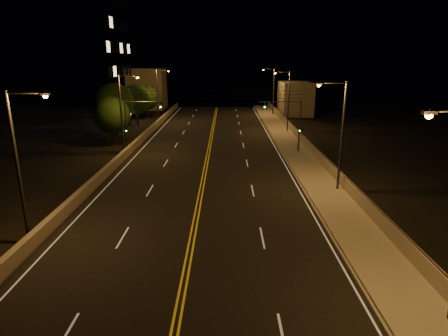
{
  "coord_description": "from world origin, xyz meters",
  "views": [
    {
      "loc": [
        2.14,
        -11.35,
        11.02
      ],
      "look_at": [
        2.0,
        18.0,
        2.5
      ],
      "focal_mm": 30.0,
      "sensor_mm": 36.0,
      "label": 1
    }
  ],
  "objects_px": {
    "streetlight_2": "(287,98)",
    "streetlight_3": "(272,89)",
    "tree_1": "(114,102)",
    "streetlight_6": "(159,92)",
    "traffic_signal_right": "(292,120)",
    "tree_2": "(137,100)",
    "streetlight_4": "(21,159)",
    "traffic_signal_left": "(134,120)",
    "tree_3": "(146,97)",
    "streetlight_1": "(339,130)",
    "building_tower": "(45,36)",
    "tree_0": "(112,115)",
    "streetlight_5": "(123,109)"
  },
  "relations": [
    {
      "from": "tree_2",
      "to": "tree_3",
      "type": "xyz_separation_m",
      "value": [
        0.08,
        7.69,
        -0.38
      ]
    },
    {
      "from": "streetlight_2",
      "to": "streetlight_6",
      "type": "bearing_deg",
      "value": 154.81
    },
    {
      "from": "streetlight_3",
      "to": "streetlight_6",
      "type": "bearing_deg",
      "value": -158.08
    },
    {
      "from": "streetlight_1",
      "to": "building_tower",
      "type": "xyz_separation_m",
      "value": [
        -38.88,
        33.67,
        9.3
      ]
    },
    {
      "from": "streetlight_2",
      "to": "streetlight_3",
      "type": "relative_size",
      "value": 1.0
    },
    {
      "from": "building_tower",
      "to": "tree_0",
      "type": "bearing_deg",
      "value": -46.89
    },
    {
      "from": "traffic_signal_left",
      "to": "tree_3",
      "type": "height_order",
      "value": "traffic_signal_left"
    },
    {
      "from": "streetlight_4",
      "to": "building_tower",
      "type": "relative_size",
      "value": 0.31
    },
    {
      "from": "tree_2",
      "to": "streetlight_3",
      "type": "bearing_deg",
      "value": 25.38
    },
    {
      "from": "streetlight_2",
      "to": "tree_0",
      "type": "distance_m",
      "value": 26.04
    },
    {
      "from": "tree_0",
      "to": "traffic_signal_right",
      "type": "bearing_deg",
      "value": -10.39
    },
    {
      "from": "streetlight_1",
      "to": "streetlight_5",
      "type": "distance_m",
      "value": 25.33
    },
    {
      "from": "streetlight_4",
      "to": "traffic_signal_right",
      "type": "bearing_deg",
      "value": 49.31
    },
    {
      "from": "streetlight_2",
      "to": "traffic_signal_right",
      "type": "xyz_separation_m",
      "value": [
        -1.49,
        -13.61,
        -1.36
      ]
    },
    {
      "from": "traffic_signal_left",
      "to": "streetlight_6",
      "type": "bearing_deg",
      "value": 92.64
    },
    {
      "from": "streetlight_5",
      "to": "traffic_signal_left",
      "type": "bearing_deg",
      "value": 19.57
    },
    {
      "from": "streetlight_2",
      "to": "tree_3",
      "type": "relative_size",
      "value": 1.47
    },
    {
      "from": "streetlight_1",
      "to": "building_tower",
      "type": "height_order",
      "value": "building_tower"
    },
    {
      "from": "streetlight_6",
      "to": "tree_3",
      "type": "bearing_deg",
      "value": 125.26
    },
    {
      "from": "traffic_signal_right",
      "to": "tree_1",
      "type": "height_order",
      "value": "tree_1"
    },
    {
      "from": "streetlight_4",
      "to": "tree_2",
      "type": "xyz_separation_m",
      "value": [
        -3.32,
        43.8,
        -1.0
      ]
    },
    {
      "from": "streetlight_2",
      "to": "tree_2",
      "type": "height_order",
      "value": "streetlight_2"
    },
    {
      "from": "streetlight_4",
      "to": "traffic_signal_left",
      "type": "relative_size",
      "value": 1.45
    },
    {
      "from": "streetlight_2",
      "to": "streetlight_5",
      "type": "relative_size",
      "value": 1.0
    },
    {
      "from": "streetlight_1",
      "to": "tree_0",
      "type": "xyz_separation_m",
      "value": [
        -24.22,
        18.02,
        -1.35
      ]
    },
    {
      "from": "streetlight_2",
      "to": "traffic_signal_left",
      "type": "bearing_deg",
      "value": -146.23
    },
    {
      "from": "streetlight_3",
      "to": "streetlight_4",
      "type": "relative_size",
      "value": 1.0
    },
    {
      "from": "streetlight_5",
      "to": "streetlight_4",
      "type": "bearing_deg",
      "value": -90.0
    },
    {
      "from": "streetlight_2",
      "to": "tree_3",
      "type": "xyz_separation_m",
      "value": [
        -24.69,
        14.66,
        -1.38
      ]
    },
    {
      "from": "traffic_signal_right",
      "to": "streetlight_2",
      "type": "bearing_deg",
      "value": 83.74
    },
    {
      "from": "traffic_signal_left",
      "to": "building_tower",
      "type": "distance_m",
      "value": 29.14
    },
    {
      "from": "traffic_signal_right",
      "to": "tree_0",
      "type": "relative_size",
      "value": 1.0
    },
    {
      "from": "streetlight_3",
      "to": "traffic_signal_right",
      "type": "distance_m",
      "value": 32.4
    },
    {
      "from": "streetlight_5",
      "to": "building_tower",
      "type": "height_order",
      "value": "building_tower"
    },
    {
      "from": "streetlight_1",
      "to": "traffic_signal_right",
      "type": "height_order",
      "value": "streetlight_1"
    },
    {
      "from": "streetlight_3",
      "to": "tree_1",
      "type": "distance_m",
      "value": 33.07
    },
    {
      "from": "traffic_signal_left",
      "to": "tree_0",
      "type": "relative_size",
      "value": 1.0
    },
    {
      "from": "streetlight_5",
      "to": "traffic_signal_right",
      "type": "height_order",
      "value": "streetlight_5"
    },
    {
      "from": "streetlight_2",
      "to": "tree_2",
      "type": "distance_m",
      "value": 25.75
    },
    {
      "from": "tree_0",
      "to": "tree_1",
      "type": "height_order",
      "value": "tree_1"
    },
    {
      "from": "streetlight_2",
      "to": "tree_0",
      "type": "xyz_separation_m",
      "value": [
        -24.22,
        -9.45,
        -1.35
      ]
    },
    {
      "from": "streetlight_2",
      "to": "building_tower",
      "type": "xyz_separation_m",
      "value": [
        -38.88,
        6.2,
        9.3
      ]
    },
    {
      "from": "traffic_signal_right",
      "to": "tree_2",
      "type": "xyz_separation_m",
      "value": [
        -23.28,
        20.59,
        0.35
      ]
    },
    {
      "from": "streetlight_6",
      "to": "streetlight_3",
      "type": "bearing_deg",
      "value": 21.92
    },
    {
      "from": "tree_0",
      "to": "tree_2",
      "type": "bearing_deg",
      "value": 91.91
    },
    {
      "from": "building_tower",
      "to": "streetlight_6",
      "type": "bearing_deg",
      "value": 12.58
    },
    {
      "from": "streetlight_4",
      "to": "tree_3",
      "type": "relative_size",
      "value": 1.47
    },
    {
      "from": "traffic_signal_left",
      "to": "tree_3",
      "type": "distance_m",
      "value": 28.61
    },
    {
      "from": "traffic_signal_right",
      "to": "building_tower",
      "type": "distance_m",
      "value": 43.63
    },
    {
      "from": "traffic_signal_right",
      "to": "traffic_signal_left",
      "type": "xyz_separation_m",
      "value": [
        -18.87,
        0.0,
        0.0
      ]
    }
  ]
}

